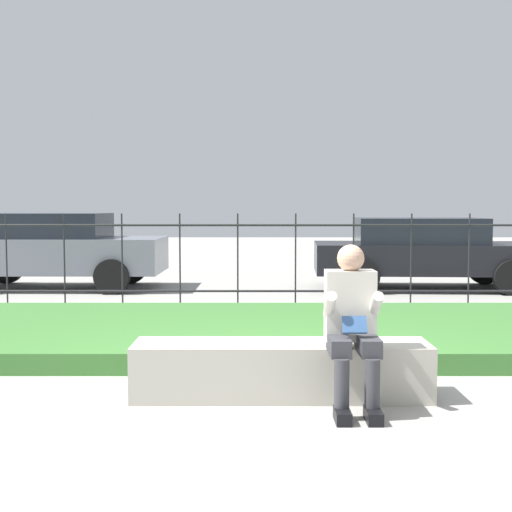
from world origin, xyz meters
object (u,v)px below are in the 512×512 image
car_parked_right (423,251)px  car_parked_left (52,249)px  person_seated_reader (351,320)px  stone_bench (280,373)px

car_parked_right → car_parked_left: size_ratio=1.06×
car_parked_left → person_seated_reader: bearing=-59.8°
person_seated_reader → car_parked_right: bearing=73.0°
car_parked_right → car_parked_left: 6.93m
person_seated_reader → car_parked_left: size_ratio=0.31×
car_parked_right → car_parked_left: car_parked_left is taller
person_seated_reader → car_parked_left: bearing=119.6°
car_parked_right → car_parked_left: bearing=-177.5°
stone_bench → car_parked_left: bearing=117.6°
car_parked_left → stone_bench: bearing=-61.8°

